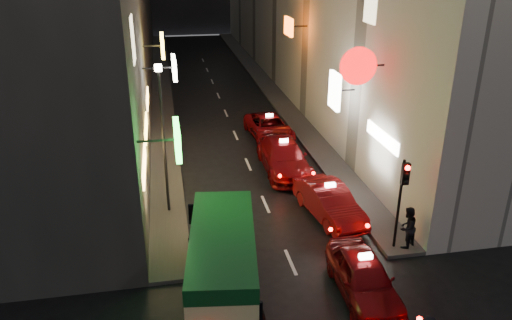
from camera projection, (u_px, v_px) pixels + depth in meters
sidewalk_left at (162, 88)px, 40.27m from camera, size 1.50×52.00×0.15m
sidewalk_right at (265, 83)px, 41.72m from camera, size 1.50×52.00×0.15m
minibus at (223, 257)px, 15.58m from camera, size 2.70×5.85×2.42m
taxi_near at (364, 274)px, 15.95m from camera, size 2.25×5.16×1.79m
taxi_second at (329, 200)px, 20.67m from camera, size 2.93×5.41×1.80m
taxi_third at (284, 154)px, 25.04m from camera, size 2.37×5.63×1.95m
taxi_far at (269, 126)px, 29.48m from camera, size 2.36×4.97×1.71m
pedestrian_sidewalk at (408, 225)px, 18.28m from camera, size 0.81×0.73×1.83m
traffic_light at (403, 186)px, 17.55m from camera, size 0.26×0.43×3.50m
lamp_post at (163, 131)px, 19.86m from camera, size 0.28×0.28×6.22m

